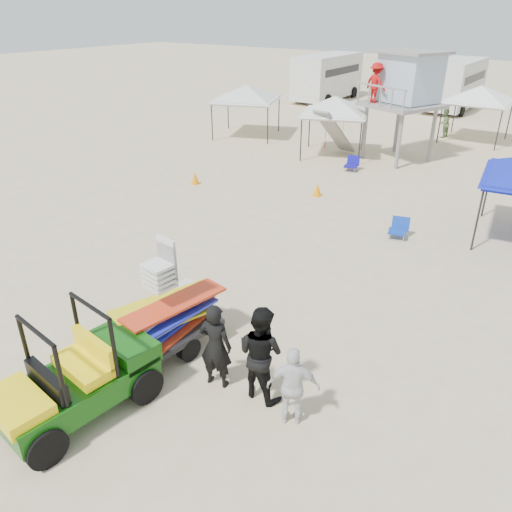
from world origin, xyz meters
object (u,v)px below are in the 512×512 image
Objects in this scene: lifeguard_tower at (404,82)px; utility_cart at (72,371)px; surf_trailer at (168,312)px; man_left at (216,346)px.

utility_cart is at bearing -85.23° from lifeguard_tower.
utility_cart is 1.11× the size of surf_trailer.
surf_trailer is (0.01, 2.34, -0.03)m from utility_cart.
man_left is 17.58m from lifeguard_tower.
surf_trailer is 1.54m from man_left.
surf_trailer is at bearing 89.81° from utility_cart.
man_left is (1.51, -0.30, -0.03)m from surf_trailer.
lifeguard_tower is at bearing 94.77° from utility_cart.
lifeguard_tower is at bearing -93.98° from man_left.
utility_cart is 19.37m from lifeguard_tower.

